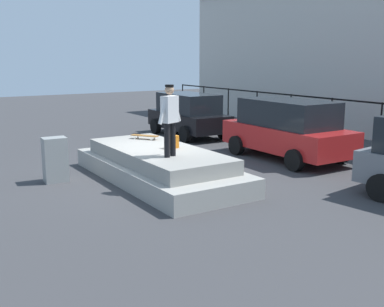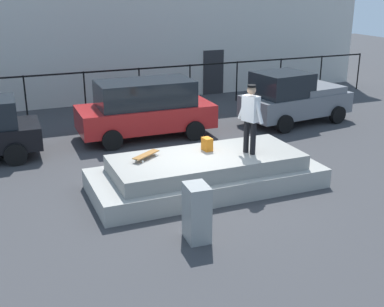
# 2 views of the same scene
# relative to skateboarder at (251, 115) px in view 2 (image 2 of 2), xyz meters

# --- Properties ---
(ground_plane) EXTENTS (60.00, 60.00, 0.00)m
(ground_plane) POSITION_rel_skateboarder_xyz_m (-1.37, 0.27, -1.85)
(ground_plane) COLOR #38383A
(concrete_ledge) EXTENTS (5.78, 2.45, 0.85)m
(concrete_ledge) POSITION_rel_skateboarder_xyz_m (-1.06, 0.25, -1.46)
(concrete_ledge) COLOR #9E9B93
(concrete_ledge) RESTS_ON ground_plane
(skateboarder) EXTENTS (0.37, 0.78, 1.73)m
(skateboarder) POSITION_rel_skateboarder_xyz_m (0.00, 0.00, 0.00)
(skateboarder) COLOR black
(skateboarder) RESTS_ON concrete_ledge
(skateboard) EXTENTS (0.80, 0.65, 0.12)m
(skateboard) POSITION_rel_skateboarder_xyz_m (-2.52, 0.59, -0.90)
(skateboard) COLOR brown
(skateboard) RESTS_ON concrete_ledge
(backpack) EXTENTS (0.23, 0.30, 0.34)m
(backpack) POSITION_rel_skateboarder_xyz_m (-0.89, 0.60, -0.83)
(backpack) COLOR orange
(backpack) RESTS_ON concrete_ledge
(car_red_hatchback_mid) EXTENTS (4.45, 2.20, 1.90)m
(car_red_hatchback_mid) POSITION_rel_skateboarder_xyz_m (-1.15, 4.99, -0.86)
(car_red_hatchback_mid) COLOR #B21E1E
(car_red_hatchback_mid) RESTS_ON ground_plane
(car_grey_pickup_far) EXTENTS (4.21, 2.40, 1.90)m
(car_grey_pickup_far) POSITION_rel_skateboarder_xyz_m (4.35, 4.61, -0.91)
(car_grey_pickup_far) COLOR slate
(car_grey_pickup_far) RESTS_ON ground_plane
(utility_box) EXTENTS (0.47, 0.63, 1.18)m
(utility_box) POSITION_rel_skateboarder_xyz_m (-2.33, -2.13, -1.26)
(utility_box) COLOR gray
(utility_box) RESTS_ON ground_plane
(fence_row) EXTENTS (24.06, 0.06, 1.71)m
(fence_row) POSITION_rel_skateboarder_xyz_m (-1.37, 8.55, -0.64)
(fence_row) COLOR black
(fence_row) RESTS_ON ground_plane
(warehouse_building) EXTENTS (26.06, 8.76, 7.00)m
(warehouse_building) POSITION_rel_skateboarder_xyz_m (-1.37, 14.40, 1.66)
(warehouse_building) COLOR beige
(warehouse_building) RESTS_ON ground_plane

